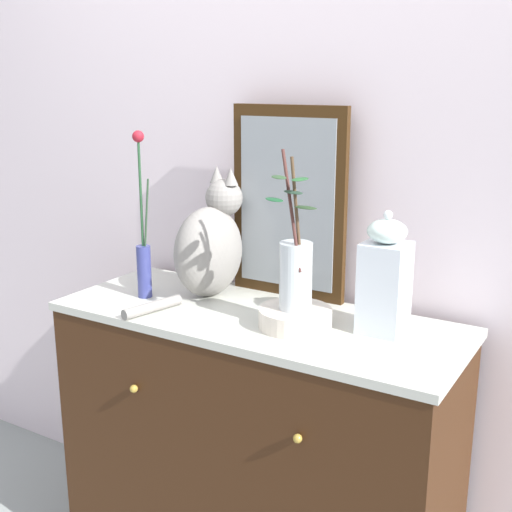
{
  "coord_description": "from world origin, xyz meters",
  "views": [
    {
      "loc": [
        0.96,
        -1.59,
        1.61
      ],
      "look_at": [
        0.0,
        0.0,
        1.11
      ],
      "focal_mm": 46.72,
      "sensor_mm": 36.0,
      "label": 1
    }
  ],
  "objects_px": {
    "cat_sitting": "(210,245)",
    "vase_slim_green": "(143,252)",
    "bowl_porcelain": "(295,318)",
    "jar_lidded_porcelain": "(385,278)",
    "mirror_leaning": "(288,203)",
    "sideboard": "(256,454)",
    "vase_glass_clear": "(295,271)"
  },
  "relations": [
    {
      "from": "sideboard",
      "to": "vase_slim_green",
      "type": "xyz_separation_m",
      "value": [
        -0.39,
        -0.04,
        0.61
      ]
    },
    {
      "from": "jar_lidded_porcelain",
      "to": "mirror_leaning",
      "type": "bearing_deg",
      "value": 158.42
    },
    {
      "from": "vase_slim_green",
      "to": "bowl_porcelain",
      "type": "bearing_deg",
      "value": 1.03
    },
    {
      "from": "sideboard",
      "to": "mirror_leaning",
      "type": "xyz_separation_m",
      "value": [
        -0.01,
        0.22,
        0.76
      ]
    },
    {
      "from": "cat_sitting",
      "to": "vase_slim_green",
      "type": "height_order",
      "value": "vase_slim_green"
    },
    {
      "from": "bowl_porcelain",
      "to": "jar_lidded_porcelain",
      "type": "relative_size",
      "value": 0.61
    },
    {
      "from": "cat_sitting",
      "to": "bowl_porcelain",
      "type": "xyz_separation_m",
      "value": [
        0.37,
        -0.11,
        -0.14
      ]
    },
    {
      "from": "bowl_porcelain",
      "to": "jar_lidded_porcelain",
      "type": "xyz_separation_m",
      "value": [
        0.22,
        0.09,
        0.13
      ]
    },
    {
      "from": "cat_sitting",
      "to": "jar_lidded_porcelain",
      "type": "relative_size",
      "value": 1.36
    },
    {
      "from": "mirror_leaning",
      "to": "jar_lidded_porcelain",
      "type": "distance_m",
      "value": 0.43
    },
    {
      "from": "mirror_leaning",
      "to": "jar_lidded_porcelain",
      "type": "xyz_separation_m",
      "value": [
        0.38,
        -0.15,
        -0.15
      ]
    },
    {
      "from": "sideboard",
      "to": "mirror_leaning",
      "type": "height_order",
      "value": "mirror_leaning"
    },
    {
      "from": "mirror_leaning",
      "to": "cat_sitting",
      "type": "bearing_deg",
      "value": -147.83
    },
    {
      "from": "vase_slim_green",
      "to": "bowl_porcelain",
      "type": "height_order",
      "value": "vase_slim_green"
    },
    {
      "from": "sideboard",
      "to": "mirror_leaning",
      "type": "bearing_deg",
      "value": 93.39
    },
    {
      "from": "cat_sitting",
      "to": "bowl_porcelain",
      "type": "height_order",
      "value": "cat_sitting"
    },
    {
      "from": "sideboard",
      "to": "mirror_leaning",
      "type": "distance_m",
      "value": 0.79
    },
    {
      "from": "mirror_leaning",
      "to": "jar_lidded_porcelain",
      "type": "height_order",
      "value": "mirror_leaning"
    },
    {
      "from": "vase_slim_green",
      "to": "vase_glass_clear",
      "type": "height_order",
      "value": "vase_slim_green"
    },
    {
      "from": "vase_slim_green",
      "to": "bowl_porcelain",
      "type": "distance_m",
      "value": 0.55
    },
    {
      "from": "sideboard",
      "to": "vase_slim_green",
      "type": "distance_m",
      "value": 0.73
    },
    {
      "from": "bowl_porcelain",
      "to": "jar_lidded_porcelain",
      "type": "distance_m",
      "value": 0.27
    },
    {
      "from": "vase_slim_green",
      "to": "vase_glass_clear",
      "type": "distance_m",
      "value": 0.54
    },
    {
      "from": "vase_slim_green",
      "to": "jar_lidded_porcelain",
      "type": "relative_size",
      "value": 1.55
    },
    {
      "from": "bowl_porcelain",
      "to": "mirror_leaning",
      "type": "bearing_deg",
      "value": 122.8
    },
    {
      "from": "bowl_porcelain",
      "to": "vase_glass_clear",
      "type": "bearing_deg",
      "value": -86.02
    },
    {
      "from": "mirror_leaning",
      "to": "bowl_porcelain",
      "type": "distance_m",
      "value": 0.4
    },
    {
      "from": "cat_sitting",
      "to": "vase_glass_clear",
      "type": "bearing_deg",
      "value": -17.49
    },
    {
      "from": "mirror_leaning",
      "to": "vase_glass_clear",
      "type": "height_order",
      "value": "mirror_leaning"
    },
    {
      "from": "vase_glass_clear",
      "to": "jar_lidded_porcelain",
      "type": "height_order",
      "value": "vase_glass_clear"
    },
    {
      "from": "sideboard",
      "to": "jar_lidded_porcelain",
      "type": "relative_size",
      "value": 3.62
    },
    {
      "from": "cat_sitting",
      "to": "vase_slim_green",
      "type": "relative_size",
      "value": 0.88
    }
  ]
}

